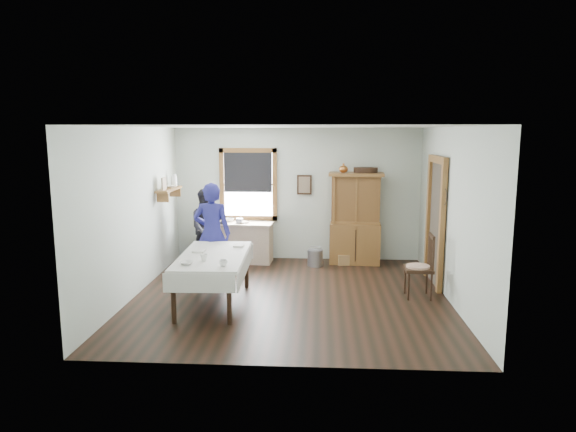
{
  "coord_description": "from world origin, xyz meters",
  "views": [
    {
      "loc": [
        0.45,
        -7.94,
        2.64
      ],
      "look_at": [
        -0.05,
        0.3,
        1.26
      ],
      "focal_mm": 32.0,
      "sensor_mm": 36.0,
      "label": 1
    }
  ],
  "objects_px": {
    "china_hutch": "(355,219)",
    "wicker_basket": "(346,259)",
    "spindle_chair": "(419,266)",
    "work_counter": "(238,242)",
    "woman_blue": "(212,237)",
    "pail": "(315,258)",
    "figure_dark": "(208,231)",
    "dining_table": "(214,279)"
  },
  "relations": [
    {
      "from": "dining_table",
      "to": "spindle_chair",
      "type": "relative_size",
      "value": 1.88
    },
    {
      "from": "woman_blue",
      "to": "work_counter",
      "type": "bearing_deg",
      "value": -96.87
    },
    {
      "from": "spindle_chair",
      "to": "wicker_basket",
      "type": "bearing_deg",
      "value": 119.89
    },
    {
      "from": "spindle_chair",
      "to": "pail",
      "type": "height_order",
      "value": "spindle_chair"
    },
    {
      "from": "china_hutch",
      "to": "figure_dark",
      "type": "relative_size",
      "value": 1.29
    },
    {
      "from": "china_hutch",
      "to": "dining_table",
      "type": "bearing_deg",
      "value": -128.38
    },
    {
      "from": "spindle_chair",
      "to": "woman_blue",
      "type": "height_order",
      "value": "woman_blue"
    },
    {
      "from": "work_counter",
      "to": "dining_table",
      "type": "bearing_deg",
      "value": -85.42
    },
    {
      "from": "work_counter",
      "to": "spindle_chair",
      "type": "distance_m",
      "value": 3.83
    },
    {
      "from": "spindle_chair",
      "to": "woman_blue",
      "type": "relative_size",
      "value": 0.63
    },
    {
      "from": "wicker_basket",
      "to": "woman_blue",
      "type": "bearing_deg",
      "value": -148.89
    },
    {
      "from": "pail",
      "to": "spindle_chair",
      "type": "bearing_deg",
      "value": -47.94
    },
    {
      "from": "spindle_chair",
      "to": "dining_table",
      "type": "bearing_deg",
      "value": -168.71
    },
    {
      "from": "china_hutch",
      "to": "pail",
      "type": "bearing_deg",
      "value": -158.16
    },
    {
      "from": "dining_table",
      "to": "spindle_chair",
      "type": "height_order",
      "value": "spindle_chair"
    },
    {
      "from": "dining_table",
      "to": "woman_blue",
      "type": "relative_size",
      "value": 1.18
    },
    {
      "from": "china_hutch",
      "to": "wicker_basket",
      "type": "relative_size",
      "value": 5.1
    },
    {
      "from": "woman_blue",
      "to": "figure_dark",
      "type": "xyz_separation_m",
      "value": [
        -0.33,
        1.17,
        -0.12
      ]
    },
    {
      "from": "china_hutch",
      "to": "pail",
      "type": "xyz_separation_m",
      "value": [
        -0.79,
        -0.26,
        -0.75
      ]
    },
    {
      "from": "spindle_chair",
      "to": "wicker_basket",
      "type": "height_order",
      "value": "spindle_chair"
    },
    {
      "from": "china_hutch",
      "to": "figure_dark",
      "type": "bearing_deg",
      "value": -169.19
    },
    {
      "from": "dining_table",
      "to": "spindle_chair",
      "type": "xyz_separation_m",
      "value": [
        3.2,
        0.51,
        0.13
      ]
    },
    {
      "from": "pail",
      "to": "dining_table",
      "type": "bearing_deg",
      "value": -123.3
    },
    {
      "from": "pail",
      "to": "figure_dark",
      "type": "xyz_separation_m",
      "value": [
        -2.11,
        -0.11,
        0.54
      ]
    },
    {
      "from": "figure_dark",
      "to": "wicker_basket",
      "type": "bearing_deg",
      "value": -16.01
    },
    {
      "from": "china_hutch",
      "to": "figure_dark",
      "type": "distance_m",
      "value": 2.93
    },
    {
      "from": "wicker_basket",
      "to": "woman_blue",
      "type": "height_order",
      "value": "woman_blue"
    },
    {
      "from": "dining_table",
      "to": "wicker_basket",
      "type": "xyz_separation_m",
      "value": [
        2.15,
        2.5,
        -0.28
      ]
    },
    {
      "from": "spindle_chair",
      "to": "pail",
      "type": "bearing_deg",
      "value": 134.34
    },
    {
      "from": "figure_dark",
      "to": "woman_blue",
      "type": "bearing_deg",
      "value": -95.73
    },
    {
      "from": "pail",
      "to": "wicker_basket",
      "type": "xyz_separation_m",
      "value": [
        0.61,
        0.16,
        -0.06
      ]
    },
    {
      "from": "work_counter",
      "to": "woman_blue",
      "type": "height_order",
      "value": "woman_blue"
    },
    {
      "from": "dining_table",
      "to": "spindle_chair",
      "type": "bearing_deg",
      "value": 9.01
    },
    {
      "from": "wicker_basket",
      "to": "dining_table",
      "type": "bearing_deg",
      "value": -130.72
    },
    {
      "from": "spindle_chair",
      "to": "figure_dark",
      "type": "xyz_separation_m",
      "value": [
        -3.76,
        1.72,
        0.19
      ]
    },
    {
      "from": "spindle_chair",
      "to": "pail",
      "type": "distance_m",
      "value": 2.5
    },
    {
      "from": "work_counter",
      "to": "pail",
      "type": "height_order",
      "value": "work_counter"
    },
    {
      "from": "pail",
      "to": "china_hutch",
      "type": "bearing_deg",
      "value": 18.43
    },
    {
      "from": "dining_table",
      "to": "pail",
      "type": "height_order",
      "value": "dining_table"
    },
    {
      "from": "dining_table",
      "to": "woman_blue",
      "type": "bearing_deg",
      "value": 102.37
    },
    {
      "from": "wicker_basket",
      "to": "pail",
      "type": "bearing_deg",
      "value": -165.57
    },
    {
      "from": "pail",
      "to": "figure_dark",
      "type": "height_order",
      "value": "figure_dark"
    }
  ]
}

